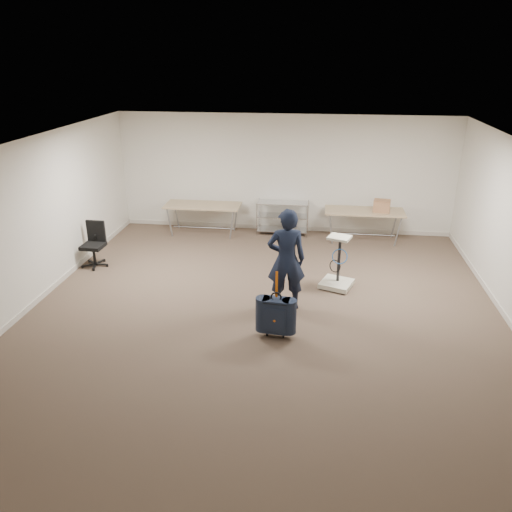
# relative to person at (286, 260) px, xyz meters

# --- Properties ---
(ground) EXTENTS (9.00, 9.00, 0.00)m
(ground) POSITION_rel_person_xyz_m (-0.35, -0.42, -0.89)
(ground) COLOR #4A3A2D
(ground) RESTS_ON ground
(room_shell) EXTENTS (8.00, 9.00, 9.00)m
(room_shell) POSITION_rel_person_xyz_m (-0.35, 0.96, -0.84)
(room_shell) COLOR silver
(room_shell) RESTS_ON ground
(folding_table_left) EXTENTS (1.80, 0.75, 0.73)m
(folding_table_left) POSITION_rel_person_xyz_m (-2.25, 3.53, -0.21)
(folding_table_left) COLOR #9D8A60
(folding_table_left) RESTS_ON ground
(folding_table_right) EXTENTS (1.80, 0.75, 0.73)m
(folding_table_right) POSITION_rel_person_xyz_m (1.55, 3.53, -0.21)
(folding_table_right) COLOR #9D8A60
(folding_table_right) RESTS_ON ground
(wire_shelf) EXTENTS (1.22, 0.47, 0.80)m
(wire_shelf) POSITION_rel_person_xyz_m (-0.35, 3.78, -0.45)
(wire_shelf) COLOR silver
(wire_shelf) RESTS_ON ground
(person) EXTENTS (0.71, 0.53, 1.77)m
(person) POSITION_rel_person_xyz_m (0.00, 0.00, 0.00)
(person) COLOR black
(person) RESTS_ON ground
(suitcase) EXTENTS (0.42, 0.26, 1.10)m
(suitcase) POSITION_rel_person_xyz_m (-0.08, -1.00, -0.51)
(suitcase) COLOR black
(suitcase) RESTS_ON ground
(office_chair) EXTENTS (0.56, 0.56, 0.92)m
(office_chair) POSITION_rel_person_xyz_m (-4.03, 1.33, -0.61)
(office_chair) COLOR black
(office_chair) RESTS_ON ground
(equipment_cart) EXTENTS (0.70, 0.70, 1.01)m
(equipment_cart) POSITION_rel_person_xyz_m (0.90, 0.92, -0.62)
(equipment_cart) COLOR white
(equipment_cart) RESTS_ON ground
(cardboard_box) EXTENTS (0.40, 0.33, 0.27)m
(cardboard_box) POSITION_rel_person_xyz_m (1.92, 3.50, -0.02)
(cardboard_box) COLOR olive
(cardboard_box) RESTS_ON folding_table_right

